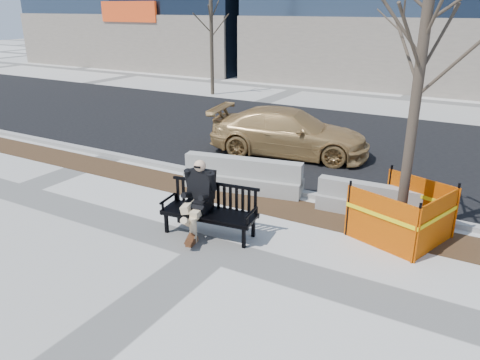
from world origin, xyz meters
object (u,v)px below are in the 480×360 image
Objects in this scene: seated_man at (200,231)px; jersey_barrier_right at (374,216)px; bench at (210,234)px; jersey_barrier_left at (243,190)px; sedan at (288,154)px; tree_fence at (398,236)px.

jersey_barrier_right is (3.08, 2.66, 0.00)m from seated_man.
bench is 2.64m from jersey_barrier_left.
seated_man is at bearing -142.41° from jersey_barrier_right.
seated_man is at bearing 176.02° from sedan.
jersey_barrier_left is (-0.65, 2.56, 0.00)m from bench.
sedan is 1.89× the size of jersey_barrier_right.
bench reaches higher than jersey_barrier_left.
jersey_barrier_left is at bearing 90.83° from seated_man.
tree_fence reaches higher than sedan.
seated_man reaches higher than jersey_barrier_right.
jersey_barrier_right is at bearing 33.43° from seated_man.
seated_man reaches higher than jersey_barrier_left.
sedan is 3.53m from jersey_barrier_left.
seated_man is at bearing -92.44° from jersey_barrier_left.
seated_man is at bearing 168.49° from bench.
bench reaches higher than jersey_barrier_right.
bench is at bearing -11.51° from seated_man.
jersey_barrier_left is (0.28, -3.52, 0.00)m from sedan.
tree_fence is 1.95× the size of jersey_barrier_left.
tree_fence is at bearing -143.37° from sedan.
bench is 0.65× the size of jersey_barrier_left.
tree_fence is at bearing 19.12° from seated_man.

